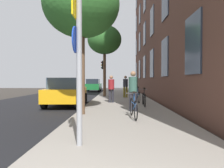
# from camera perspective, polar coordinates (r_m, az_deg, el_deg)

# --- Properties ---
(ground_plane) EXTENTS (41.80, 41.80, 0.00)m
(ground_plane) POSITION_cam_1_polar(r_m,az_deg,el_deg) (16.41, -9.65, -4.13)
(ground_plane) COLOR #332D28
(road_asphalt) EXTENTS (7.00, 38.00, 0.01)m
(road_asphalt) POSITION_cam_1_polar(r_m,az_deg,el_deg) (16.94, -16.66, -3.98)
(road_asphalt) COLOR black
(road_asphalt) RESTS_ON ground
(sidewalk) EXTENTS (4.20, 38.00, 0.12)m
(sidewalk) POSITION_cam_1_polar(r_m,az_deg,el_deg) (16.10, 2.70, -4.00)
(sidewalk) COLOR gray
(sidewalk) RESTS_ON ground
(sign_post) EXTENTS (0.15, 0.60, 3.51)m
(sign_post) POSITION_cam_1_polar(r_m,az_deg,el_deg) (4.36, -9.59, 9.25)
(sign_post) COLOR gray
(sign_post) RESTS_ON sidewalk
(traffic_light) EXTENTS (0.43, 0.24, 3.30)m
(traffic_light) POSITION_cam_1_polar(r_m,az_deg,el_deg) (19.73, -2.39, 3.71)
(traffic_light) COLOR black
(traffic_light) RESTS_ON sidewalk
(tree_near) EXTENTS (3.09, 3.09, 5.74)m
(tree_near) POSITION_cam_1_polar(r_m,az_deg,el_deg) (8.80, -8.68, 21.15)
(tree_near) COLOR brown
(tree_near) RESTS_ON sidewalk
(tree_far) EXTENTS (2.89, 2.89, 6.04)m
(tree_far) POSITION_cam_1_polar(r_m,az_deg,el_deg) (17.52, -2.14, 12.33)
(tree_far) COLOR brown
(tree_far) RESTS_ON sidewalk
(bicycle_0) EXTENTS (0.42, 1.73, 0.98)m
(bicycle_0) POSITION_cam_1_polar(r_m,az_deg,el_deg) (7.48, 6.11, -6.61)
(bicycle_0) COLOR black
(bicycle_0) RESTS_ON sidewalk
(bicycle_1) EXTENTS (0.42, 1.69, 0.98)m
(bicycle_1) POSITION_cam_1_polar(r_m,az_deg,el_deg) (10.87, 9.04, -4.16)
(bicycle_1) COLOR black
(bicycle_1) RESTS_ON sidewalk
(bicycle_2) EXTENTS (0.42, 1.68, 0.98)m
(bicycle_2) POSITION_cam_1_polar(r_m,az_deg,el_deg) (12.63, 7.25, -3.42)
(bicycle_2) COLOR black
(bicycle_2) RESTS_ON sidewalk
(pedestrian_0) EXTENTS (0.41, 0.41, 1.78)m
(pedestrian_0) POSITION_cam_1_polar(r_m,az_deg,el_deg) (8.97, 6.00, -1.23)
(pedestrian_0) COLOR #26262D
(pedestrian_0) RESTS_ON sidewalk
(pedestrian_1) EXTENTS (0.48, 0.48, 1.67)m
(pedestrian_1) POSITION_cam_1_polar(r_m,az_deg,el_deg) (12.40, -0.22, -0.85)
(pedestrian_1) COLOR #26262D
(pedestrian_1) RESTS_ON sidewalk
(pedestrian_2) EXTENTS (0.42, 0.42, 1.72)m
(pedestrian_2) POSITION_cam_1_polar(r_m,az_deg,el_deg) (16.02, 3.84, -0.30)
(pedestrian_2) COLOR olive
(pedestrian_2) RESTS_ON sidewalk
(car_0) EXTENTS (2.04, 4.33, 1.62)m
(car_0) POSITION_cam_1_polar(r_m,az_deg,el_deg) (12.03, -12.76, -2.05)
(car_0) COLOR orange
(car_0) RESTS_ON road_asphalt
(car_1) EXTENTS (1.85, 3.94, 1.62)m
(car_1) POSITION_cam_1_polar(r_m,az_deg,el_deg) (25.58, -5.32, -0.33)
(car_1) COLOR #19662D
(car_1) RESTS_ON road_asphalt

